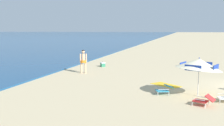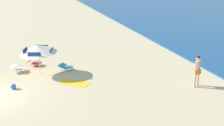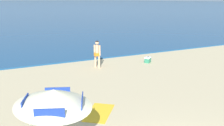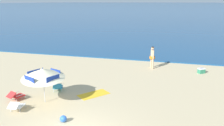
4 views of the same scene
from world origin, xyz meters
name	(u,v)px [view 3 (image 3 of 4)]	position (x,y,z in m)	size (l,w,h in m)	color
beach_umbrella_striped_main	(54,98)	(-2.77, 2.91, 1.64)	(3.07, 3.08, 2.01)	silver
lounge_chair_facing_sea	(42,119)	(-2.86, 4.55, 0.28)	(0.80, 0.99, 0.50)	teal
person_standing_near_shore	(97,52)	(2.15, 11.05, 1.05)	(0.44, 0.49, 1.81)	#D8A87F
cooler_box	(148,60)	(5.93, 10.68, 0.20)	(0.61, 0.57, 0.43)	#2D7F5B
beach_towel	(99,113)	(-0.58, 4.62, 0.01)	(0.90, 1.80, 0.01)	gold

